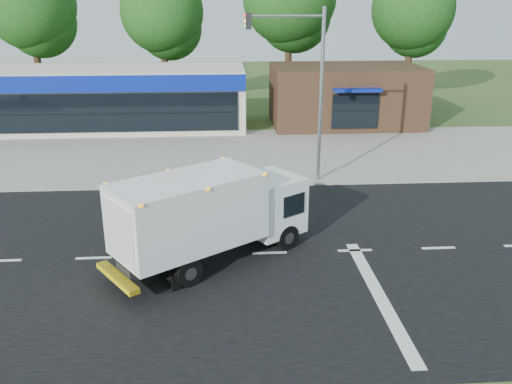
% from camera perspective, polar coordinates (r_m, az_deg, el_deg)
% --- Properties ---
extents(ground, '(120.00, 120.00, 0.00)m').
position_cam_1_polar(ground, '(18.88, 1.43, -6.47)').
color(ground, '#385123').
rests_on(ground, ground).
extents(road_asphalt, '(60.00, 14.00, 0.02)m').
position_cam_1_polar(road_asphalt, '(18.88, 1.43, -6.45)').
color(road_asphalt, black).
rests_on(road_asphalt, ground).
extents(sidewalk, '(60.00, 2.40, 0.12)m').
position_cam_1_polar(sidewalk, '(26.44, -0.14, 1.51)').
color(sidewalk, gray).
rests_on(sidewalk, ground).
extents(parking_apron, '(60.00, 9.00, 0.02)m').
position_cam_1_polar(parking_apron, '(32.00, -0.80, 4.67)').
color(parking_apron, gray).
rests_on(parking_apron, ground).
extents(lane_markings, '(55.20, 7.00, 0.01)m').
position_cam_1_polar(lane_markings, '(17.84, 6.19, -8.17)').
color(lane_markings, silver).
rests_on(lane_markings, road_asphalt).
extents(ems_box_truck, '(6.97, 5.78, 3.10)m').
position_cam_1_polar(ems_box_truck, '(17.66, -4.99, -2.09)').
color(ems_box_truck, black).
rests_on(ems_box_truck, ground).
extents(emergency_worker, '(0.81, 0.78, 1.97)m').
position_cam_1_polar(emergency_worker, '(17.80, -7.33, -4.90)').
color(emergency_worker, tan).
rests_on(emergency_worker, ground).
extents(retail_strip_mall, '(18.00, 6.20, 4.00)m').
position_cam_1_polar(retail_strip_mall, '(38.06, -15.15, 9.52)').
color(retail_strip_mall, beige).
rests_on(retail_strip_mall, ground).
extents(brown_storefront, '(10.00, 6.70, 4.00)m').
position_cam_1_polar(brown_storefront, '(38.35, 9.37, 9.99)').
color(brown_storefront, '#382316').
rests_on(brown_storefront, ground).
extents(traffic_signal_pole, '(3.51, 0.25, 8.00)m').
position_cam_1_polar(traffic_signal_pole, '(25.01, 5.44, 11.82)').
color(traffic_signal_pole, gray).
rests_on(traffic_signal_pole, ground).
extents(background_trees, '(36.77, 7.39, 12.10)m').
position_cam_1_polar(background_trees, '(45.04, -2.97, 18.52)').
color(background_trees, '#332114').
rests_on(background_trees, ground).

